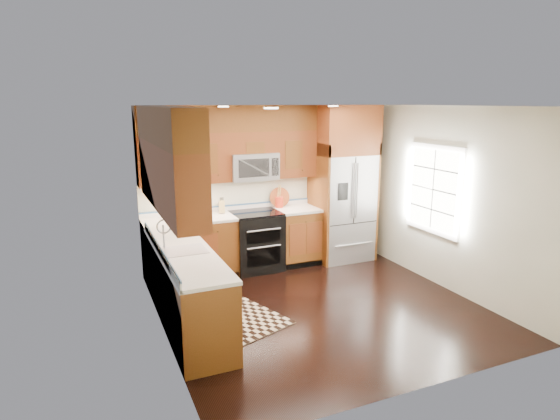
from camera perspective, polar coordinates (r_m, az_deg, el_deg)
name	(u,v)px	position (r m, az deg, el deg)	size (l,w,h in m)	color
ground	(319,306)	(6.35, 4.74, -11.63)	(4.00, 4.00, 0.00)	black
wall_back	(263,186)	(7.71, -2.08, 2.98)	(4.00, 0.02, 2.60)	silver
wall_left	(160,228)	(5.31, -14.43, -2.11)	(0.02, 4.00, 2.60)	silver
wall_right	(444,198)	(7.08, 19.38, 1.33)	(0.02, 4.00, 2.60)	silver
window	(434,189)	(7.20, 18.23, 2.40)	(0.04, 1.10, 1.30)	white
base_cabinets	(209,266)	(6.55, -8.61, -6.73)	(2.85, 3.00, 0.90)	brown
countertop	(216,230)	(6.55, -7.81, -2.38)	(2.86, 3.01, 0.04)	white
upper_cabinets	(208,149)	(6.40, -8.83, 7.31)	(2.85, 3.00, 1.15)	brown
range	(256,241)	(7.52, -2.88, -3.81)	(0.76, 0.67, 0.95)	black
microwave	(253,166)	(7.38, -3.35, 5.34)	(0.76, 0.40, 0.42)	#B2B2B7
refrigerator	(343,184)	(7.95, 7.68, 3.20)	(0.98, 0.75, 2.60)	#B2B2B7
sink_faucet	(181,246)	(5.65, -11.97, -4.30)	(0.54, 0.44, 0.37)	#B2B2B7
rug	(225,313)	(6.18, -6.67, -12.38)	(0.96, 1.60, 0.01)	black
knife_block	(222,206)	(7.41, -7.10, 0.43)	(0.12, 0.14, 0.25)	tan
utensil_crock	(279,200)	(7.72, -0.10, 1.26)	(0.17, 0.17, 0.38)	#B52C16
cutting_board	(280,206)	(7.78, -0.05, 0.46)	(0.33, 0.33, 0.02)	brown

